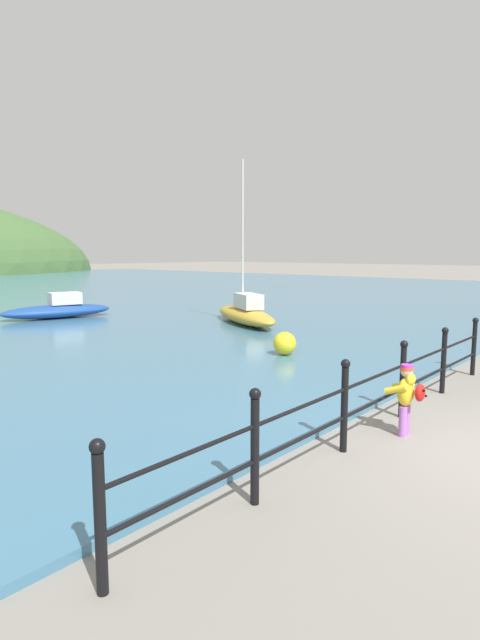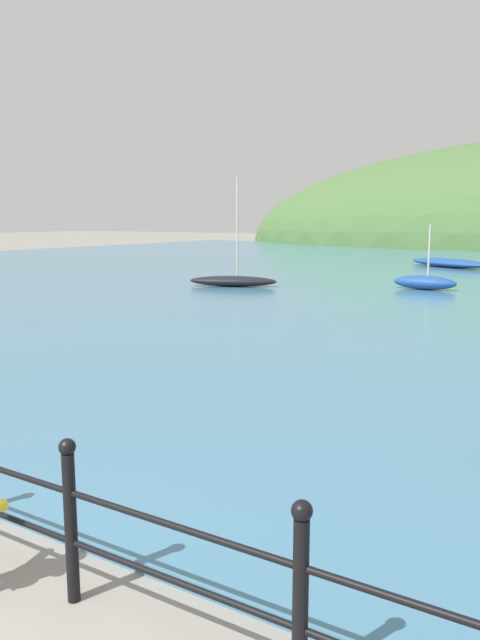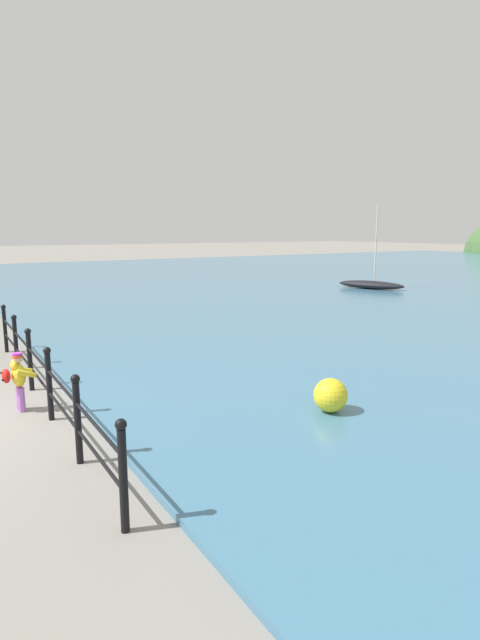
# 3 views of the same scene
# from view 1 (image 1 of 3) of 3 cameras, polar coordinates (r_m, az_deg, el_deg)

# --- Properties ---
(iron_railing) EXTENTS (9.05, 0.12, 1.21)m
(iron_railing) POSITION_cam_1_polar(r_m,az_deg,el_deg) (7.30, 15.32, -7.56)
(iron_railing) COLOR black
(iron_railing) RESTS_ON ground
(child_in_coat) EXTENTS (0.39, 0.54, 1.00)m
(child_in_coat) POSITION_cam_1_polar(r_m,az_deg,el_deg) (7.33, 18.56, -7.91)
(child_in_coat) COLOR #AD66C6
(child_in_coat) RESTS_ON ground
(boat_mid_harbor) EXTENTS (3.21, 4.53, 5.56)m
(boat_mid_harbor) POSITION_cam_1_polar(r_m,az_deg,el_deg) (17.23, 0.61, 0.80)
(boat_mid_harbor) COLOR gold
(boat_mid_harbor) RESTS_ON water
(boat_white_sailboat) EXTENTS (4.19, 2.23, 0.95)m
(boat_white_sailboat) POSITION_cam_1_polar(r_m,az_deg,el_deg) (19.95, -20.06, 1.12)
(boat_white_sailboat) COLOR #1E4793
(boat_white_sailboat) RESTS_ON water
(mooring_buoy) EXTENTS (0.56, 0.56, 0.56)m
(mooring_buoy) POSITION_cam_1_polar(r_m,az_deg,el_deg) (11.99, 5.13, -2.67)
(mooring_buoy) COLOR yellow
(mooring_buoy) RESTS_ON water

